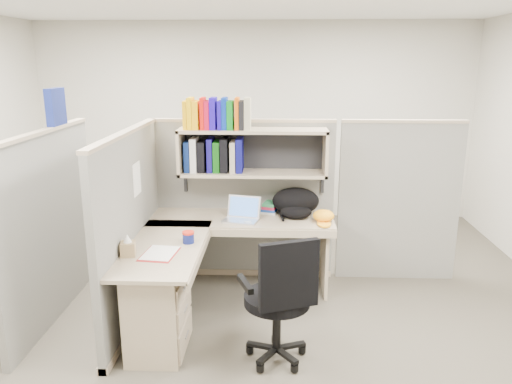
{
  "coord_description": "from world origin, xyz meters",
  "views": [
    {
      "loc": [
        0.33,
        -3.95,
        2.19
      ],
      "look_at": [
        0.15,
        0.25,
        1.07
      ],
      "focal_mm": 35.0,
      "sensor_mm": 36.0,
      "label": 1
    }
  ],
  "objects_px": {
    "desk": "(184,284)",
    "snack_canister": "(188,237)",
    "laptop": "(241,210)",
    "backpack": "(296,203)",
    "task_chair": "(279,319)"
  },
  "relations": [
    {
      "from": "laptop",
      "to": "backpack",
      "type": "height_order",
      "value": "backpack"
    },
    {
      "from": "backpack",
      "to": "task_chair",
      "type": "distance_m",
      "value": 1.41
    },
    {
      "from": "snack_canister",
      "to": "task_chair",
      "type": "height_order",
      "value": "task_chair"
    },
    {
      "from": "laptop",
      "to": "snack_canister",
      "type": "xyz_separation_m",
      "value": [
        -0.39,
        -0.58,
        -0.06
      ]
    },
    {
      "from": "desk",
      "to": "snack_canister",
      "type": "relative_size",
      "value": 17.71
    },
    {
      "from": "desk",
      "to": "laptop",
      "type": "bearing_deg",
      "value": 61.34
    },
    {
      "from": "desk",
      "to": "laptop",
      "type": "distance_m",
      "value": 0.94
    },
    {
      "from": "snack_canister",
      "to": "task_chair",
      "type": "distance_m",
      "value": 1.02
    },
    {
      "from": "backpack",
      "to": "desk",
      "type": "bearing_deg",
      "value": -124.96
    },
    {
      "from": "laptop",
      "to": "task_chair",
      "type": "relative_size",
      "value": 0.31
    },
    {
      "from": "desk",
      "to": "task_chair",
      "type": "relative_size",
      "value": 1.71
    },
    {
      "from": "desk",
      "to": "backpack",
      "type": "bearing_deg",
      "value": 45.01
    },
    {
      "from": "desk",
      "to": "task_chair",
      "type": "distance_m",
      "value": 0.86
    },
    {
      "from": "laptop",
      "to": "snack_canister",
      "type": "distance_m",
      "value": 0.7
    },
    {
      "from": "backpack",
      "to": "task_chair",
      "type": "xyz_separation_m",
      "value": [
        -0.16,
        -1.31,
        -0.5
      ]
    }
  ]
}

